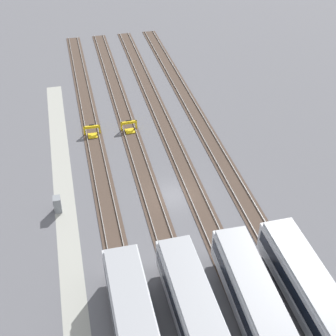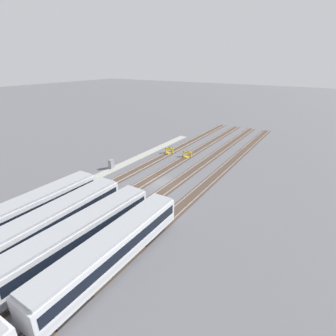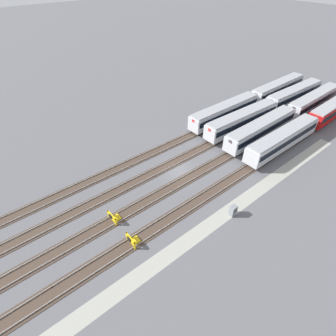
# 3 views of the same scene
# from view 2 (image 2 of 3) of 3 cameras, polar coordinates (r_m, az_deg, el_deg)

# --- Properties ---
(ground_plane) EXTENTS (400.00, 400.00, 0.00)m
(ground_plane) POSITION_cam_2_polar(r_m,az_deg,el_deg) (43.12, -1.58, -3.17)
(ground_plane) COLOR #5B5B60
(service_walkway) EXTENTS (54.00, 2.00, 0.01)m
(service_walkway) POSITION_cam_2_polar(r_m,az_deg,el_deg) (49.35, -11.94, -0.27)
(service_walkway) COLOR #9E9E93
(service_walkway) RESTS_ON ground
(rail_track_nearest) EXTENTS (90.00, 2.23, 0.21)m
(rail_track_nearest) POSITION_cam_2_polar(r_m,az_deg,el_deg) (46.81, -8.39, -1.22)
(rail_track_nearest) COLOR #47382D
(rail_track_nearest) RESTS_ON ground
(rail_track_near_inner) EXTENTS (90.00, 2.24, 0.21)m
(rail_track_near_inner) POSITION_cam_2_polar(r_m,az_deg,el_deg) (44.26, -3.98, -2.45)
(rail_track_near_inner) COLOR #47382D
(rail_track_near_inner) RESTS_ON ground
(rail_track_middle) EXTENTS (90.00, 2.24, 0.21)m
(rail_track_middle) POSITION_cam_2_polar(r_m,az_deg,el_deg) (42.02, 0.95, -3.80)
(rail_track_middle) COLOR #47382D
(rail_track_middle) RESTS_ON ground
(rail_track_far_inner) EXTENTS (90.00, 2.23, 0.21)m
(rail_track_far_inner) POSITION_cam_2_polar(r_m,az_deg,el_deg) (40.15, 6.39, -5.26)
(rail_track_far_inner) COLOR #47382D
(rail_track_far_inner) RESTS_ON ground
(subway_car_front_row_left_inner) EXTENTS (18.02, 2.94, 3.70)m
(subway_car_front_row_left_inner) POSITION_cam_2_polar(r_m,az_deg,el_deg) (26.51, -11.84, -16.71)
(subway_car_front_row_left_inner) COLOR silver
(subway_car_front_row_left_inner) RESTS_ON ground
(subway_car_front_row_right_inner) EXTENTS (18.07, 3.28, 3.70)m
(subway_car_front_row_right_inner) POSITION_cam_2_polar(r_m,az_deg,el_deg) (29.24, -18.31, -13.31)
(subway_car_front_row_right_inner) COLOR silver
(subway_car_front_row_right_inner) RESTS_ON ground
(subway_car_back_row_leftmost) EXTENTS (18.00, 2.87, 3.70)m
(subway_car_back_row_leftmost) POSITION_cam_2_polar(r_m,az_deg,el_deg) (35.74, -27.61, -7.97)
(subway_car_back_row_leftmost) COLOR silver
(subway_car_back_row_leftmost) RESTS_ON ground
(subway_car_back_row_centre) EXTENTS (18.05, 3.14, 3.70)m
(subway_car_back_row_centre) POSITION_cam_2_polar(r_m,az_deg,el_deg) (32.33, -23.43, -10.43)
(subway_car_back_row_centre) COLOR silver
(subway_car_back_row_centre) RESTS_ON ground
(bumper_stop_nearest_track) EXTENTS (1.36, 2.01, 1.22)m
(bumper_stop_nearest_track) POSITION_cam_2_polar(r_m,az_deg,el_deg) (56.49, 0.13, 3.69)
(bumper_stop_nearest_track) COLOR gold
(bumper_stop_nearest_track) RESTS_ON ground
(bumper_stop_near_inner_track) EXTENTS (1.37, 2.01, 1.22)m
(bumper_stop_near_inner_track) POSITION_cam_2_polar(r_m,az_deg,el_deg) (54.37, 4.11, 2.88)
(bumper_stop_near_inner_track) COLOR gold
(bumper_stop_near_inner_track) RESTS_ON ground
(electrical_cabinet) EXTENTS (0.90, 0.73, 1.60)m
(electrical_cabinet) POSITION_cam_2_polar(r_m,az_deg,el_deg) (49.73, -12.27, 0.88)
(electrical_cabinet) COLOR gray
(electrical_cabinet) RESTS_ON ground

